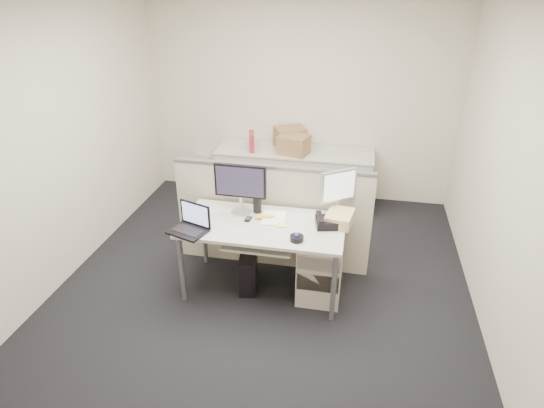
% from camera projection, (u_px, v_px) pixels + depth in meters
% --- Properties ---
extents(floor, '(4.00, 4.50, 0.01)m').
position_uv_depth(floor, '(263.00, 288.00, 4.51)').
color(floor, black).
rests_on(floor, ground).
extents(wall_back, '(4.00, 0.02, 2.70)m').
position_uv_depth(wall_back, '(300.00, 97.00, 5.85)').
color(wall_back, beige).
rests_on(wall_back, ground).
extents(wall_front, '(4.00, 0.02, 2.70)m').
position_uv_depth(wall_front, '(148.00, 354.00, 1.93)').
color(wall_front, beige).
rests_on(wall_front, ground).
extents(wall_left, '(0.02, 4.50, 2.70)m').
position_uv_depth(wall_left, '(53.00, 145.00, 4.24)').
color(wall_left, beige).
rests_on(wall_left, ground).
extents(wall_right, '(0.02, 4.50, 2.70)m').
position_uv_depth(wall_right, '(512.00, 180.00, 3.54)').
color(wall_right, beige).
rests_on(wall_right, ground).
extents(desk, '(1.50, 0.75, 0.73)m').
position_uv_depth(desk, '(263.00, 230.00, 4.21)').
color(desk, '#B2AEA7').
rests_on(desk, floor).
extents(keyboard_tray, '(0.62, 0.32, 0.02)m').
position_uv_depth(keyboard_tray, '(258.00, 244.00, 4.07)').
color(keyboard_tray, '#B2AEA7').
rests_on(keyboard_tray, desk).
extents(drawer_pedestal, '(0.40, 0.55, 0.65)m').
position_uv_depth(drawer_pedestal, '(321.00, 264.00, 4.31)').
color(drawer_pedestal, beige).
rests_on(drawer_pedestal, floor).
extents(cubicle_partition, '(2.00, 0.06, 1.10)m').
position_uv_depth(cubicle_partition, '(272.00, 218.00, 4.65)').
color(cubicle_partition, beige).
rests_on(cubicle_partition, floor).
extents(back_counter, '(2.00, 0.60, 0.72)m').
position_uv_depth(back_counter, '(294.00, 177.00, 6.03)').
color(back_counter, beige).
rests_on(back_counter, floor).
extents(monitor_main, '(0.50, 0.20, 0.49)m').
position_uv_depth(monitor_main, '(241.00, 189.00, 4.26)').
color(monitor_main, black).
rests_on(monitor_main, desk).
extents(monitor_small, '(0.41, 0.36, 0.45)m').
position_uv_depth(monitor_small, '(338.00, 193.00, 4.24)').
color(monitor_small, '#B7B7BC').
rests_on(monitor_small, desk).
extents(laptop, '(0.38, 0.33, 0.24)m').
position_uv_depth(laptop, '(187.00, 220.00, 3.99)').
color(laptop, black).
rests_on(laptop, desk).
extents(trackball, '(0.15, 0.15, 0.05)m').
position_uv_depth(trackball, '(297.00, 238.00, 3.91)').
color(trackball, black).
rests_on(trackball, desk).
extents(desk_phone, '(0.27, 0.24, 0.07)m').
position_uv_depth(desk_phone, '(329.00, 222.00, 4.12)').
color(desk_phone, black).
rests_on(desk_phone, desk).
extents(paper_stack, '(0.25, 0.30, 0.01)m').
position_uv_depth(paper_stack, '(274.00, 218.00, 4.26)').
color(paper_stack, white).
rests_on(paper_stack, desk).
extents(sticky_pad, '(0.09, 0.09, 0.01)m').
position_uv_depth(sticky_pad, '(282.00, 225.00, 4.14)').
color(sticky_pad, '#FFE74C').
rests_on(sticky_pad, desk).
extents(travel_mug, '(0.10, 0.10, 0.17)m').
position_uv_depth(travel_mug, '(257.00, 204.00, 4.35)').
color(travel_mug, black).
rests_on(travel_mug, desk).
extents(banana, '(0.19, 0.11, 0.04)m').
position_uv_depth(banana, '(265.00, 217.00, 4.25)').
color(banana, yellow).
rests_on(banana, desk).
extents(cellphone, '(0.06, 0.10, 0.01)m').
position_uv_depth(cellphone, '(248.00, 219.00, 4.24)').
color(cellphone, black).
rests_on(cellphone, desk).
extents(manila_folders, '(0.27, 0.32, 0.11)m').
position_uv_depth(manila_folders, '(340.00, 218.00, 4.16)').
color(manila_folders, tan).
rests_on(manila_folders, desk).
extents(keyboard, '(0.43, 0.17, 0.02)m').
position_uv_depth(keyboard, '(265.00, 240.00, 4.09)').
color(keyboard, black).
rests_on(keyboard, keyboard_tray).
extents(pc_tower_desk, '(0.23, 0.42, 0.37)m').
position_uv_depth(pc_tower_desk, '(248.00, 270.00, 4.46)').
color(pc_tower_desk, black).
rests_on(pc_tower_desk, floor).
extents(pc_tower_spare_dark, '(0.32, 0.47, 0.41)m').
position_uv_depth(pc_tower_spare_dark, '(216.00, 186.00, 6.15)').
color(pc_tower_spare_dark, black).
rests_on(pc_tower_spare_dark, floor).
extents(pc_tower_spare_silver, '(0.36, 0.51, 0.44)m').
position_uv_depth(pc_tower_spare_silver, '(204.00, 176.00, 6.41)').
color(pc_tower_spare_silver, '#B7B7BC').
rests_on(pc_tower_spare_silver, floor).
extents(cardboard_box_left, '(0.47, 0.43, 0.28)m').
position_uv_depth(cardboard_box_left, '(290.00, 138.00, 5.92)').
color(cardboard_box_left, '#8F6344').
rests_on(cardboard_box_left, back_counter).
extents(cardboard_box_right, '(0.42, 0.37, 0.26)m').
position_uv_depth(cardboard_box_right, '(294.00, 146.00, 5.70)').
color(cardboard_box_right, '#8F6344').
rests_on(cardboard_box_right, back_counter).
extents(red_binder, '(0.13, 0.28, 0.25)m').
position_uv_depth(red_binder, '(252.00, 142.00, 5.83)').
color(red_binder, maroon).
rests_on(red_binder, back_counter).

